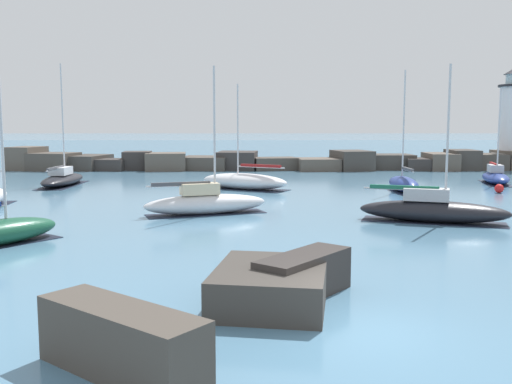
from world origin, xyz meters
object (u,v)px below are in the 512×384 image
object	(u,v)px
sailboat_moored_0	(205,202)
mooring_buoy_orange_near	(499,189)
sailboat_moored_4	(433,210)
sailboat_moored_2	(403,183)
sailboat_moored_5	(62,179)
sailboat_moored_7	(244,181)
sailboat_moored_8	(495,177)

from	to	relation	value
sailboat_moored_0	mooring_buoy_orange_near	world-z (taller)	sailboat_moored_0
sailboat_moored_0	sailboat_moored_4	bearing A→B (deg)	-13.13
sailboat_moored_0	mooring_buoy_orange_near	distance (m)	23.17
sailboat_moored_4	mooring_buoy_orange_near	world-z (taller)	sailboat_moored_4
sailboat_moored_4	sailboat_moored_0	bearing A→B (deg)	166.87
sailboat_moored_2	sailboat_moored_0	bearing A→B (deg)	-142.81
sailboat_moored_5	sailboat_moored_7	bearing A→B (deg)	-10.64
sailboat_moored_4	mooring_buoy_orange_near	size ratio (longest dim) A/B	9.37
sailboat_moored_7	sailboat_moored_8	size ratio (longest dim) A/B	1.01
sailboat_moored_5	sailboat_moored_7	world-z (taller)	sailboat_moored_5
sailboat_moored_5	mooring_buoy_orange_near	bearing A→B (deg)	-9.29
sailboat_moored_4	sailboat_moored_8	distance (m)	22.50
sailboat_moored_8	sailboat_moored_7	bearing A→B (deg)	-169.45
sailboat_moored_4	mooring_buoy_orange_near	distance (m)	15.42
sailboat_moored_0	sailboat_moored_2	size ratio (longest dim) A/B	0.91
sailboat_moored_0	sailboat_moored_5	world-z (taller)	sailboat_moored_5
sailboat_moored_4	sailboat_moored_2	bearing A→B (deg)	81.04
sailboat_moored_0	sailboat_moored_4	xyz separation A→B (m)	(12.04, -2.81, -0.01)
sailboat_moored_8	mooring_buoy_orange_near	bearing A→B (deg)	-111.27
sailboat_moored_2	sailboat_moored_8	world-z (taller)	sailboat_moored_2
sailboat_moored_4	sailboat_moored_7	xyz separation A→B (m)	(-9.95, 15.26, -0.02)
sailboat_moored_2	sailboat_moored_5	size ratio (longest dim) A/B	0.91
sailboat_moored_2	sailboat_moored_8	xyz separation A→B (m)	(9.48, 5.71, -0.02)
mooring_buoy_orange_near	sailboat_moored_0	bearing A→B (deg)	-155.20
sailboat_moored_8	mooring_buoy_orange_near	xyz separation A→B (m)	(-2.63, -6.75, -0.25)
sailboat_moored_0	mooring_buoy_orange_near	size ratio (longest dim) A/B	9.61
sailboat_moored_7	sailboat_moored_8	bearing A→B (deg)	10.55
sailboat_moored_7	mooring_buoy_orange_near	bearing A→B (deg)	-8.20
sailboat_moored_0	sailboat_moored_8	distance (m)	28.82
sailboat_moored_2	sailboat_moored_4	distance (m)	13.73
sailboat_moored_5	mooring_buoy_orange_near	world-z (taller)	sailboat_moored_5
sailboat_moored_2	sailboat_moored_5	xyz separation A→B (m)	(-27.23, 4.53, -0.04)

